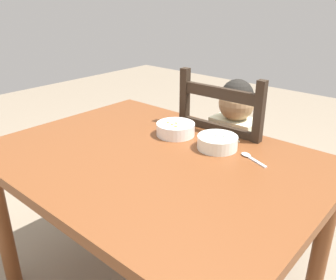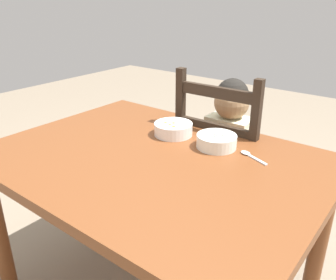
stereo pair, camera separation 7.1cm
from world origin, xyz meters
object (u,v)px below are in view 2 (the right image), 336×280
(bowl_of_peas, at_px, (217,141))
(spoon, at_px, (249,155))
(dining_table, at_px, (154,178))
(child_figure, at_px, (226,143))
(dining_chair, at_px, (225,171))
(bowl_of_carrots, at_px, (173,129))

(bowl_of_peas, xyz_separation_m, spoon, (0.14, 0.01, -0.02))
(dining_table, relative_size, spoon, 9.51)
(child_figure, bearing_deg, dining_table, -94.13)
(dining_table, height_order, bowl_of_peas, bowl_of_peas)
(spoon, bearing_deg, dining_chair, 131.07)
(dining_table, relative_size, bowl_of_carrots, 7.57)
(bowl_of_carrots, bearing_deg, child_figure, 69.43)
(dining_chair, bearing_deg, dining_table, -94.33)
(dining_chair, relative_size, bowl_of_carrots, 5.84)
(dining_chair, height_order, spoon, dining_chair)
(dining_chair, relative_size, child_figure, 1.06)
(bowl_of_peas, bearing_deg, spoon, 2.99)
(child_figure, height_order, bowl_of_peas, child_figure)
(bowl_of_peas, height_order, spoon, bowl_of_peas)
(bowl_of_peas, distance_m, bowl_of_carrots, 0.22)
(child_figure, relative_size, spoon, 6.94)
(dining_chair, distance_m, spoon, 0.47)
(dining_table, height_order, child_figure, child_figure)
(bowl_of_peas, height_order, bowl_of_carrots, same)
(dining_chair, distance_m, child_figure, 0.16)
(bowl_of_carrots, distance_m, spoon, 0.36)
(child_figure, relative_size, bowl_of_carrots, 5.53)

